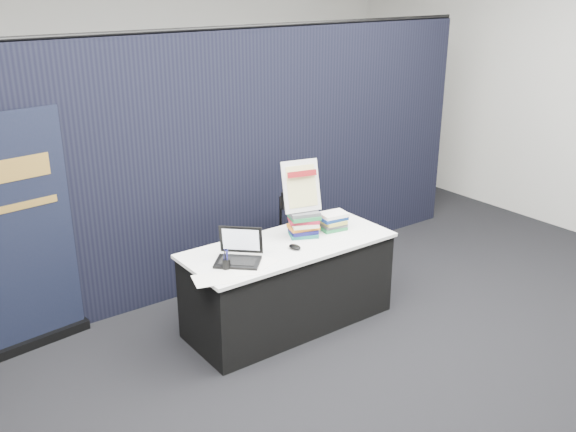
# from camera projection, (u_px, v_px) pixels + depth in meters

# --- Properties ---
(floor) EXTENTS (8.00, 8.00, 0.00)m
(floor) POSITION_uv_depth(u_px,v_px,m) (329.00, 350.00, 5.20)
(floor) COLOR black
(floor) RESTS_ON ground
(wall_back) EXTENTS (8.00, 0.02, 3.50)m
(wall_back) POSITION_uv_depth(u_px,v_px,m) (117.00, 74.00, 7.60)
(wall_back) COLOR beige
(wall_back) RESTS_ON floor
(drape_partition) EXTENTS (6.00, 0.08, 2.40)m
(drape_partition) POSITION_uv_depth(u_px,v_px,m) (222.00, 164.00, 5.98)
(drape_partition) COLOR black
(drape_partition) RESTS_ON floor
(display_table) EXTENTS (1.80, 0.75, 0.75)m
(display_table) POSITION_uv_depth(u_px,v_px,m) (289.00, 284.00, 5.48)
(display_table) COLOR black
(display_table) RESTS_ON floor
(laptop) EXTENTS (0.42, 0.47, 0.26)m
(laptop) POSITION_uv_depth(u_px,v_px,m) (234.00, 254.00, 4.99)
(laptop) COLOR black
(laptop) RESTS_ON display_table
(mouse) EXTENTS (0.09, 0.13, 0.04)m
(mouse) POSITION_uv_depth(u_px,v_px,m) (295.00, 247.00, 5.24)
(mouse) COLOR black
(mouse) RESTS_ON display_table
(brochure_left) EXTENTS (0.37, 0.30, 0.00)m
(brochure_left) POSITION_uv_depth(u_px,v_px,m) (215.00, 279.00, 4.72)
(brochure_left) COLOR white
(brochure_left) RESTS_ON display_table
(brochure_mid) EXTENTS (0.34, 0.29, 0.00)m
(brochure_mid) POSITION_uv_depth(u_px,v_px,m) (242.00, 271.00, 4.86)
(brochure_mid) COLOR white
(brochure_mid) RESTS_ON display_table
(brochure_right) EXTENTS (0.37, 0.32, 0.00)m
(brochure_right) POSITION_uv_depth(u_px,v_px,m) (256.00, 264.00, 4.97)
(brochure_right) COLOR white
(brochure_right) RESTS_ON display_table
(pen_cup) EXTENTS (0.07, 0.07, 0.08)m
(pen_cup) POSITION_uv_depth(u_px,v_px,m) (226.00, 264.00, 4.87)
(pen_cup) COLOR black
(pen_cup) RESTS_ON display_table
(book_stack_tall) EXTENTS (0.28, 0.26, 0.22)m
(book_stack_tall) POSITION_uv_depth(u_px,v_px,m) (303.00, 224.00, 5.47)
(book_stack_tall) COLOR #185E56
(book_stack_tall) RESTS_ON display_table
(book_stack_short) EXTENTS (0.24, 0.19, 0.15)m
(book_stack_short) POSITION_uv_depth(u_px,v_px,m) (333.00, 221.00, 5.63)
(book_stack_short) COLOR #207840
(book_stack_short) RESTS_ON display_table
(info_sign) EXTENTS (0.35, 0.20, 0.45)m
(info_sign) POSITION_uv_depth(u_px,v_px,m) (301.00, 187.00, 5.38)
(info_sign) COLOR black
(info_sign) RESTS_ON book_stack_tall
(pullup_banner) EXTENTS (0.82, 0.20, 1.93)m
(pullup_banner) POSITION_uv_depth(u_px,v_px,m) (26.00, 248.00, 5.00)
(pullup_banner) COLOR black
(pullup_banner) RESTS_ON floor
(stacking_chair) EXTENTS (0.48, 0.49, 0.97)m
(stacking_chair) POSITION_uv_depth(u_px,v_px,m) (309.00, 235.00, 6.08)
(stacking_chair) COLOR black
(stacking_chair) RESTS_ON floor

